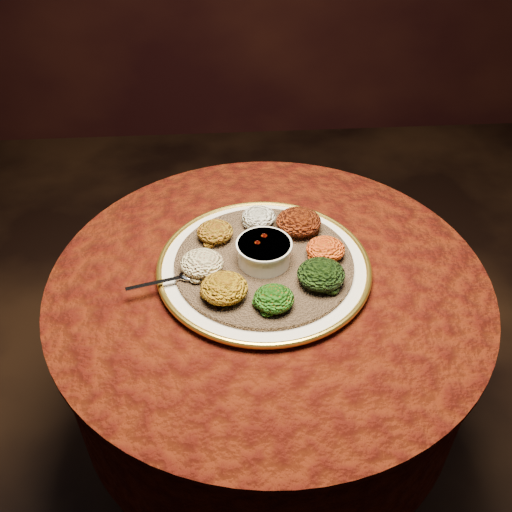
{
  "coord_description": "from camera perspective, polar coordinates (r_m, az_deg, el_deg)",
  "views": [
    {
      "loc": [
        -0.09,
        -0.9,
        1.58
      ],
      "look_at": [
        -0.03,
        0.04,
        0.76
      ],
      "focal_mm": 40.0,
      "sensor_mm": 36.0,
      "label": 1
    }
  ],
  "objects": [
    {
      "name": "spoon",
      "position": [
        1.2,
        -7.17,
        -2.04
      ],
      "size": [
        0.16,
        0.06,
        0.01
      ],
      "rotation": [
        0.0,
        0.0,
        -2.89
      ],
      "color": "silver",
      "rests_on": "injera"
    },
    {
      "name": "portion_shiro",
      "position": [
        1.29,
        -4.12,
        2.45
      ],
      "size": [
        0.08,
        0.08,
        0.04
      ],
      "primitive_type": "ellipsoid",
      "color": "#896210",
      "rests_on": "injera"
    },
    {
      "name": "stew_bowl",
      "position": [
        1.22,
        0.81,
        0.5
      ],
      "size": [
        0.12,
        0.12,
        0.05
      ],
      "color": "silver",
      "rests_on": "injera"
    },
    {
      "name": "portion_ayib",
      "position": [
        1.33,
        0.27,
        3.93
      ],
      "size": [
        0.08,
        0.08,
        0.04
      ],
      "primitive_type": "ellipsoid",
      "color": "white",
      "rests_on": "injera"
    },
    {
      "name": "portion_tikil",
      "position": [
        1.25,
        6.97,
        0.68
      ],
      "size": [
        0.09,
        0.08,
        0.04
      ],
      "primitive_type": "ellipsoid",
      "color": "#A97C0E",
      "rests_on": "injera"
    },
    {
      "name": "portion_timatim",
      "position": [
        1.21,
        -5.43,
        -0.72
      ],
      "size": [
        0.09,
        0.09,
        0.04
      ],
      "primitive_type": "ellipsoid",
      "color": "maroon",
      "rests_on": "injera"
    },
    {
      "name": "table",
      "position": [
        1.37,
        1.18,
        -7.72
      ],
      "size": [
        0.96,
        0.96,
        0.73
      ],
      "color": "black",
      "rests_on": "ground"
    },
    {
      "name": "portion_kik",
      "position": [
        1.14,
        -3.2,
        -3.21
      ],
      "size": [
        0.1,
        0.09,
        0.05
      ],
      "primitive_type": "ellipsoid",
      "color": "#A2760E",
      "rests_on": "injera"
    },
    {
      "name": "portion_kitfo",
      "position": [
        1.31,
        4.29,
        3.44
      ],
      "size": [
        0.1,
        0.1,
        0.05
      ],
      "primitive_type": "ellipsoid",
      "color": "black",
      "rests_on": "injera"
    },
    {
      "name": "injera",
      "position": [
        1.24,
        0.79,
        -0.69
      ],
      "size": [
        0.46,
        0.46,
        0.01
      ],
      "primitive_type": "cylinder",
      "rotation": [
        0.0,
        0.0,
        -0.2
      ],
      "color": "brown",
      "rests_on": "platter"
    },
    {
      "name": "platter",
      "position": [
        1.25,
        0.79,
        -1.06
      ],
      "size": [
        0.59,
        0.59,
        0.02
      ],
      "rotation": [
        0.0,
        0.0,
        -0.39
      ],
      "color": "white",
      "rests_on": "table"
    },
    {
      "name": "portion_mixveg",
      "position": [
        1.13,
        1.79,
        -4.26
      ],
      "size": [
        0.08,
        0.08,
        0.04
      ],
      "primitive_type": "ellipsoid",
      "color": "#A63D0A",
      "rests_on": "injera"
    },
    {
      "name": "portion_gomen",
      "position": [
        1.18,
        6.53,
        -1.82
      ],
      "size": [
        0.1,
        0.09,
        0.05
      ],
      "primitive_type": "ellipsoid",
      "color": "black",
      "rests_on": "injera"
    }
  ]
}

